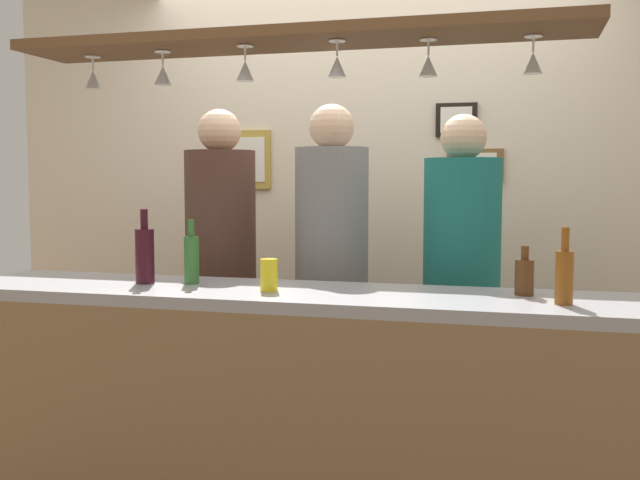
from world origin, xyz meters
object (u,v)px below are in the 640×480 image
(bottle_beer_amber_tall, at_px, (564,275))
(picture_frame_lower_pair, at_px, (475,166))
(bottle_beer_brown_stubby, at_px, (524,276))
(drink_can, at_px, (269,275))
(bottle_beer_green_import, at_px, (192,258))
(person_left_brown_shirt, at_px, (221,254))
(person_middle_grey_shirt, at_px, (332,256))
(person_right_teal_shirt, at_px, (461,268))
(picture_frame_upper_small, at_px, (456,120))
(picture_frame_caricature, at_px, (249,160))
(bottle_wine_dark_red, at_px, (145,254))

(bottle_beer_amber_tall, bearing_deg, picture_frame_lower_pair, 104.65)
(bottle_beer_amber_tall, bearing_deg, bottle_beer_brown_stubby, 126.85)
(drink_can, bearing_deg, bottle_beer_green_import, 163.88)
(person_left_brown_shirt, height_order, person_middle_grey_shirt, person_middle_grey_shirt)
(person_right_teal_shirt, height_order, drink_can, person_right_teal_shirt)
(person_left_brown_shirt, height_order, person_right_teal_shirt, person_left_brown_shirt)
(person_right_teal_shirt, height_order, picture_frame_lower_pair, person_right_teal_shirt)
(person_left_brown_shirt, xyz_separation_m, picture_frame_upper_small, (1.06, 0.75, 0.68))
(bottle_beer_amber_tall, xyz_separation_m, drink_can, (-1.05, 0.02, -0.04))
(drink_can, bearing_deg, person_middle_grey_shirt, 84.83)
(person_left_brown_shirt, height_order, bottle_beer_brown_stubby, person_left_brown_shirt)
(picture_frame_upper_small, xyz_separation_m, picture_frame_lower_pair, (0.10, 0.00, -0.25))
(picture_frame_upper_small, bearing_deg, drink_can, -111.20)
(person_right_teal_shirt, height_order, bottle_beer_amber_tall, person_right_teal_shirt)
(bottle_beer_green_import, height_order, drink_can, bottle_beer_green_import)
(person_middle_grey_shirt, distance_m, picture_frame_caricature, 1.12)
(bottle_beer_amber_tall, height_order, bottle_wine_dark_red, bottle_wine_dark_red)
(picture_frame_lower_pair, bearing_deg, picture_frame_upper_small, 180.00)
(bottle_beer_amber_tall, relative_size, bottle_wine_dark_red, 0.87)
(bottle_beer_green_import, height_order, picture_frame_caricature, picture_frame_caricature)
(drink_can, bearing_deg, picture_frame_lower_pair, 65.39)
(bottle_beer_green_import, height_order, bottle_beer_amber_tall, same)
(person_middle_grey_shirt, relative_size, picture_frame_caricature, 5.22)
(person_middle_grey_shirt, distance_m, bottle_beer_green_import, 0.74)
(person_right_teal_shirt, relative_size, bottle_beer_brown_stubby, 9.53)
(bottle_beer_green_import, xyz_separation_m, bottle_wine_dark_red, (-0.19, -0.04, 0.01))
(bottle_beer_green_import, xyz_separation_m, picture_frame_caricature, (-0.26, 1.35, 0.43))
(person_left_brown_shirt, xyz_separation_m, person_right_teal_shirt, (1.15, 0.00, -0.03))
(person_left_brown_shirt, relative_size, bottle_beer_brown_stubby, 9.81)
(person_left_brown_shirt, height_order, bottle_beer_green_import, person_left_brown_shirt)
(bottle_beer_amber_tall, bearing_deg, person_left_brown_shirt, 154.91)
(person_left_brown_shirt, xyz_separation_m, bottle_beer_green_import, (0.13, -0.60, 0.05))
(bottle_beer_brown_stubby, bearing_deg, bottle_beer_amber_tall, -53.15)
(picture_frame_caricature, bearing_deg, drink_can, -66.71)
(bottle_beer_amber_tall, xyz_separation_m, picture_frame_caricature, (-1.68, 1.47, 0.43))
(person_right_teal_shirt, xyz_separation_m, bottle_beer_brown_stubby, (0.27, -0.55, 0.05))
(person_left_brown_shirt, xyz_separation_m, picture_frame_lower_pair, (1.16, 0.75, 0.43))
(person_left_brown_shirt, relative_size, person_middle_grey_shirt, 0.99)
(person_middle_grey_shirt, height_order, bottle_beer_brown_stubby, person_middle_grey_shirt)
(person_middle_grey_shirt, relative_size, picture_frame_lower_pair, 5.91)
(bottle_beer_green_import, bearing_deg, person_right_teal_shirt, 30.28)
(bottle_beer_amber_tall, bearing_deg, picture_frame_upper_small, 108.30)
(bottle_wine_dark_red, xyz_separation_m, picture_frame_lower_pair, (1.22, 1.39, 0.37))
(bottle_beer_green_import, xyz_separation_m, picture_frame_lower_pair, (1.03, 1.35, 0.39))
(drink_can, distance_m, picture_frame_upper_small, 1.70)
(picture_frame_caricature, relative_size, picture_frame_lower_pair, 1.13)
(drink_can, height_order, picture_frame_lower_pair, picture_frame_lower_pair)
(picture_frame_caricature, bearing_deg, picture_frame_lower_pair, 0.00)
(person_right_teal_shirt, distance_m, bottle_wine_dark_red, 1.37)
(bottle_beer_brown_stubby, distance_m, picture_frame_lower_pair, 1.39)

